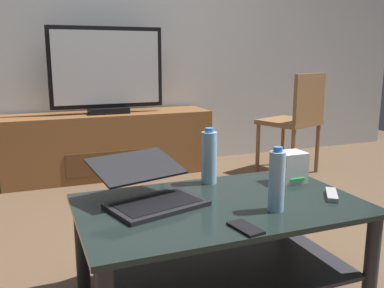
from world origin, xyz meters
The scene contains 12 objects.
ground_plane centered at (0.00, 0.00, 0.00)m, with size 7.68×7.68×0.00m, color brown.
back_wall centered at (0.00, 2.15, 1.40)m, with size 6.40×0.12×2.80m, color silver.
coffee_table centered at (-0.12, -0.32, 0.31)m, with size 1.18×0.72×0.44m.
media_cabinet centered at (-0.18, 1.83, 0.28)m, with size 1.79×0.47×0.56m.
television centered at (-0.18, 1.81, 0.91)m, with size 0.96×0.20×0.73m.
dining_chair centered at (1.38, 1.26, 0.52)m, with size 0.56×0.56×0.90m.
laptop centered at (-0.40, -0.20, 0.51)m, with size 0.47×0.49×0.18m.
router_box centered at (0.33, -0.17, 0.52)m, with size 0.13×0.12×0.15m.
water_bottle_near centered at (-0.04, -0.04, 0.57)m, with size 0.08×0.08×0.27m.
water_bottle_far centered at (0.05, -0.48, 0.57)m, with size 0.06×0.06×0.26m.
cell_phone centered at (-0.15, -0.60, 0.45)m, with size 0.07×0.14×0.01m, color black.
tv_remote centered at (0.37, -0.43, 0.45)m, with size 0.04×0.16×0.02m, color #99999E.
Camera 1 is at (-0.85, -1.84, 1.06)m, focal length 39.50 mm.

